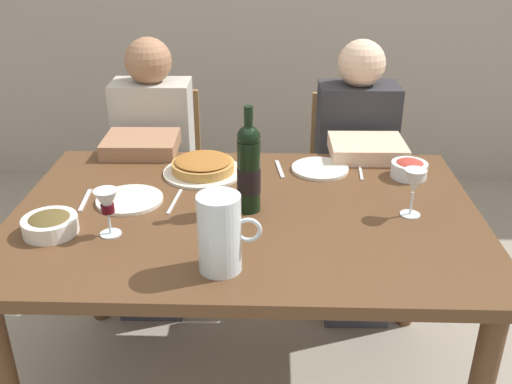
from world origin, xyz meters
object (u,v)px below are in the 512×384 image
object	(u,v)px
wine_bottle	(249,168)
chair_left	(162,171)
salad_bowl	(409,168)
chair_right	(349,175)
dinner_plate_left_setting	(130,200)
dinner_plate_right_setting	(320,169)
water_pitcher	(220,238)
baked_tart	(203,166)
dining_table	(246,236)
diner_right	(358,172)
wine_glass_right_diner	(107,204)
diner_left	(152,168)
wine_glass_left_diner	(414,183)
olive_bowl	(50,224)

from	to	relation	value
wine_bottle	chair_left	bearing A→B (deg)	117.13
salad_bowl	chair_right	world-z (taller)	chair_right
salad_bowl	dinner_plate_left_setting	xyz separation A→B (m)	(-0.97, -0.23, -0.03)
dinner_plate_right_setting	water_pitcher	bearing A→B (deg)	-114.91
baked_tart	chair_left	xyz separation A→B (m)	(-0.28, 0.61, -0.29)
dining_table	baked_tart	size ratio (longest dim) A/B	5.11
baked_tart	dinner_plate_right_setting	xyz separation A→B (m)	(0.43, 0.04, -0.02)
chair_left	diner_right	world-z (taller)	diner_right
wine_bottle	wine_glass_right_diner	size ratio (longest dim) A/B	2.39
diner_left	diner_right	xyz separation A→B (m)	(0.90, -0.02, 0.00)
wine_glass_right_diner	dinner_plate_right_setting	size ratio (longest dim) A/B	0.68
water_pitcher	salad_bowl	bearing A→B (deg)	44.70
wine_glass_left_diner	baked_tart	bearing A→B (deg)	156.18
olive_bowl	dinner_plate_left_setting	size ratio (longest dim) A/B	0.74
chair_left	wine_glass_left_diner	bearing A→B (deg)	135.45
dinner_plate_right_setting	chair_right	world-z (taller)	chair_right
diner_left	diner_right	bearing A→B (deg)	177.57
water_pitcher	dinner_plate_right_setting	bearing A→B (deg)	65.09
baked_tart	diner_right	world-z (taller)	diner_right
wine_glass_left_diner	dinner_plate_left_setting	distance (m)	0.92
chair_left	diner_right	bearing A→B (deg)	163.01
salad_bowl	wine_glass_left_diner	xyz separation A→B (m)	(-0.06, -0.30, 0.08)
wine_glass_right_diner	diner_right	world-z (taller)	diner_right
olive_bowl	diner_right	world-z (taller)	diner_right
chair_left	dining_table	bearing A→B (deg)	115.28
wine_glass_left_diner	diner_left	xyz separation A→B (m)	(-0.97, 0.68, -0.26)
wine_glass_left_diner	chair_right	xyz separation A→B (m)	(-0.07, 0.90, -0.38)
wine_glass_left_diner	diner_left	bearing A→B (deg)	144.79
dining_table	wine_glass_left_diner	distance (m)	0.56
chair_right	dining_table	bearing A→B (deg)	62.16
diner_left	diner_right	size ratio (longest dim) A/B	1.00
salad_bowl	dinner_plate_right_setting	xyz separation A→B (m)	(-0.32, 0.05, -0.03)
salad_bowl	wine_glass_left_diner	distance (m)	0.31
wine_glass_left_diner	chair_right	distance (m)	0.98
dinner_plate_right_setting	chair_right	size ratio (longest dim) A/B	0.24
water_pitcher	dinner_plate_left_setting	bearing A→B (deg)	130.64
wine_bottle	salad_bowl	bearing A→B (deg)	25.99
salad_bowl	olive_bowl	xyz separation A→B (m)	(-1.15, -0.45, -0.00)
wine_glass_left_diner	wine_glass_right_diner	size ratio (longest dim) A/B	1.08
diner_left	chair_right	bearing A→B (deg)	-167.59
dinner_plate_left_setting	wine_bottle	bearing A→B (deg)	-6.77
dining_table	baked_tart	xyz separation A→B (m)	(-0.17, 0.29, 0.12)
water_pitcher	diner_left	bearing A→B (deg)	111.42
wine_glass_left_diner	dinner_plate_left_setting	size ratio (longest dim) A/B	0.71
dinner_plate_right_setting	salad_bowl	bearing A→B (deg)	-9.00
dining_table	diner_left	bearing A→B (deg)	123.67
diner_left	wine_glass_right_diner	bearing A→B (deg)	92.37
olive_bowl	diner_right	xyz separation A→B (m)	(1.03, 0.81, -0.17)
baked_tart	dinner_plate_left_setting	size ratio (longest dim) A/B	1.33
baked_tart	wine_glass_right_diner	world-z (taller)	wine_glass_right_diner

